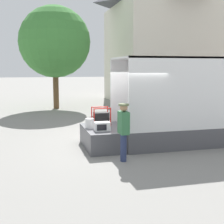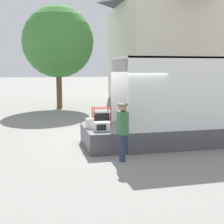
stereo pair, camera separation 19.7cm
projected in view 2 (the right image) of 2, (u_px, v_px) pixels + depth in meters
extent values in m
plane|color=gray|center=(119.00, 146.00, 10.61)|extent=(160.00, 160.00, 0.00)
cube|color=#4C4C51|center=(172.00, 134.00, 11.02)|extent=(3.94, 2.23, 0.67)
cube|color=white|center=(162.00, 89.00, 11.85)|extent=(3.94, 0.06, 2.34)
cube|color=white|center=(188.00, 94.00, 9.76)|extent=(3.94, 0.06, 2.34)
cube|color=white|center=(223.00, 91.00, 11.25)|extent=(0.06, 2.23, 2.34)
cube|color=white|center=(175.00, 58.00, 10.65)|extent=(3.94, 2.23, 0.06)
cylinder|color=orange|center=(151.00, 122.00, 10.35)|extent=(0.31, 0.31, 0.39)
cube|color=#B2A893|center=(183.00, 118.00, 11.43)|extent=(0.44, 0.32, 0.28)
cube|color=#4C4C51|center=(102.00, 138.00, 10.43)|extent=(1.16, 2.12, 0.67)
cube|color=white|center=(102.00, 126.00, 9.89)|extent=(0.48, 0.34, 0.28)
cube|color=black|center=(101.00, 127.00, 9.71)|extent=(0.31, 0.01, 0.19)
cube|color=black|center=(101.00, 119.00, 10.76)|extent=(0.49, 0.37, 0.46)
cylinder|color=slate|center=(107.00, 118.00, 10.80)|extent=(0.18, 0.20, 0.20)
cylinder|color=red|center=(94.00, 118.00, 10.48)|extent=(0.04, 0.04, 0.64)
cylinder|color=red|center=(111.00, 117.00, 10.61)|extent=(0.04, 0.04, 0.64)
cylinder|color=red|center=(92.00, 116.00, 10.89)|extent=(0.04, 0.04, 0.64)
cylinder|color=red|center=(108.00, 115.00, 11.02)|extent=(0.04, 0.04, 0.64)
cylinder|color=red|center=(103.00, 109.00, 10.50)|extent=(0.57, 0.04, 0.04)
cylinder|color=red|center=(100.00, 107.00, 10.91)|extent=(0.57, 0.04, 0.04)
cylinder|color=silver|center=(90.00, 123.00, 10.35)|extent=(0.29, 0.29, 0.32)
cylinder|color=navy|center=(122.00, 148.00, 8.86)|extent=(0.18, 0.18, 0.80)
cube|color=#336B42|center=(123.00, 123.00, 8.76)|extent=(0.24, 0.44, 0.64)
sphere|color=tan|center=(123.00, 108.00, 8.70)|extent=(0.22, 0.22, 0.22)
cylinder|color=#606B47|center=(123.00, 105.00, 8.69)|extent=(0.30, 0.30, 0.06)
cube|color=beige|center=(165.00, 55.00, 24.25)|extent=(7.33, 8.00, 7.31)
cylinder|color=brown|center=(59.00, 91.00, 20.39)|extent=(0.36, 0.36, 2.24)
sphere|color=#3D7F38|center=(58.00, 42.00, 19.94)|extent=(4.55, 4.55, 4.55)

